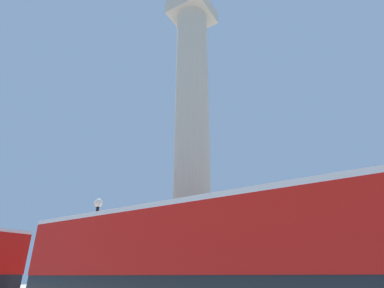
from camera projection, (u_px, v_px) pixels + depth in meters
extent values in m
cube|color=#A39E8E|center=(192.00, 272.00, 12.87)|extent=(2.44, 2.44, 1.11)
cylinder|color=#A39E8E|center=(192.00, 117.00, 15.96)|extent=(1.82, 1.82, 14.17)
cube|color=#A39E8E|center=(192.00, 13.00, 19.01)|extent=(2.46, 2.46, 0.90)
sphere|color=brown|center=(192.00, 1.00, 19.43)|extent=(1.18, 1.18, 1.18)
cube|color=black|center=(200.00, 288.00, 6.83)|extent=(10.14, 2.86, 0.55)
cube|color=#B7140F|center=(200.00, 243.00, 7.23)|extent=(10.14, 2.91, 1.41)
cube|color=silver|center=(199.00, 211.00, 7.54)|extent=(10.14, 2.91, 0.12)
ellipsoid|color=brown|center=(94.00, 252.00, 22.18)|extent=(2.40, 1.64, 1.10)
cone|color=brown|center=(107.00, 245.00, 22.12)|extent=(1.19, 0.87, 1.16)
cylinder|color=brown|center=(96.00, 238.00, 22.58)|extent=(0.36, 0.36, 0.90)
sphere|color=brown|center=(97.00, 230.00, 22.82)|extent=(0.28, 0.28, 0.28)
cylinder|color=brown|center=(103.00, 269.00, 21.82)|extent=(0.20, 0.20, 1.15)
cylinder|color=brown|center=(98.00, 268.00, 21.28)|extent=(0.20, 0.20, 1.15)
cylinder|color=brown|center=(86.00, 269.00, 22.16)|extent=(0.20, 0.20, 1.15)
cylinder|color=brown|center=(81.00, 268.00, 21.63)|extent=(0.20, 0.20, 1.15)
cylinder|color=black|center=(90.00, 271.00, 13.09)|extent=(0.14, 0.14, 5.62)
sphere|color=white|center=(98.00, 203.00, 14.31)|extent=(0.40, 0.40, 0.40)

